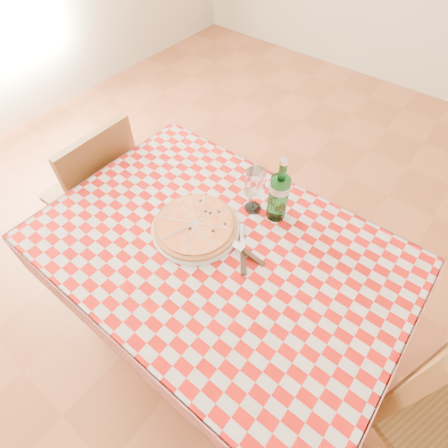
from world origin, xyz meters
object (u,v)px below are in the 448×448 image
object	(u,v)px
chair_far	(99,189)
dining_table	(218,263)
wine_glass	(254,191)
pizza_plate	(196,225)
water_bottle	(279,190)

from	to	relation	value
chair_far	dining_table	bearing A→B (deg)	174.90
chair_far	wine_glass	bearing A→B (deg)	-169.16
chair_far	pizza_plate	size ratio (longest dim) A/B	2.67
chair_far	wine_glass	xyz separation A→B (m)	(0.81, 0.18, 0.35)
water_bottle	pizza_plate	bearing A→B (deg)	-128.83
dining_table	pizza_plate	world-z (taller)	pizza_plate
water_bottle	dining_table	bearing A→B (deg)	-106.46
water_bottle	wine_glass	size ratio (longest dim) A/B	1.45
water_bottle	wine_glass	xyz separation A→B (m)	(-0.09, -0.02, -0.04)
dining_table	pizza_plate	xyz separation A→B (m)	(-0.12, 0.02, 0.12)
water_bottle	wine_glass	distance (m)	0.10
water_bottle	wine_glass	bearing A→B (deg)	-164.29
pizza_plate	water_bottle	size ratio (longest dim) A/B	1.21
dining_table	chair_far	distance (m)	0.84
chair_far	wine_glass	distance (m)	0.91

